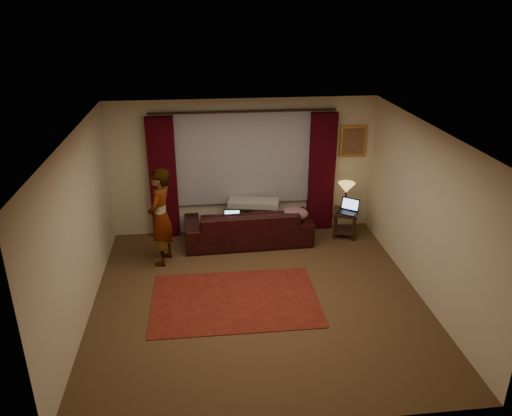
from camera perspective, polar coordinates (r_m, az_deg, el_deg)
The scene contains 20 objects.
floor at distance 7.80m, azimuth 0.27°, elevation -10.30°, with size 5.00×5.00×0.01m, color #533922.
ceiling at distance 6.73m, azimuth 0.31°, elevation 8.57°, with size 5.00×5.00×0.02m, color silver.
wall_back at distance 9.49m, azimuth -1.49°, elevation 4.69°, with size 5.00×0.02×2.60m, color beige.
wall_front at distance 5.02m, azimuth 3.73°, elevation -13.39°, with size 5.00×0.02×2.60m, color beige.
wall_left at distance 7.33m, azimuth -19.52°, elevation -2.37°, with size 0.02×5.00×2.60m, color beige.
wall_right at distance 7.84m, azimuth 18.75°, elevation -0.61°, with size 0.02×5.00×2.60m, color beige.
sheer_curtain at distance 9.37m, azimuth -1.47°, elevation 5.74°, with size 2.50×0.05×1.80m, color gray.
drape_left at distance 9.42m, azimuth -10.57°, elevation 3.39°, with size 0.50×0.14×2.30m, color #310309.
drape_right at distance 9.66m, azimuth 7.50°, elevation 4.09°, with size 0.50×0.14×2.30m, color #310309.
curtain_rod at distance 9.10m, azimuth -1.50°, elevation 10.95°, with size 0.04×0.04×3.40m, color black.
picture_frame at distance 9.73m, azimuth 11.02°, elevation 7.51°, with size 0.50×0.04×0.60m, color #BA8230.
sofa at distance 9.27m, azimuth -0.91°, elevation -1.23°, with size 2.35×1.01×0.95m, color black.
throw_blanket at distance 9.28m, azimuth -0.29°, elevation 2.04°, with size 0.94×0.38×0.11m, color #979590.
clothing_pile at distance 9.21m, azimuth 4.34°, elevation -0.71°, with size 0.53×0.41×0.23m, color #855663.
laptop_sofa at distance 9.03m, azimuth -2.74°, elevation -1.16°, with size 0.30×0.33×0.22m, color black, non-canonical shape.
area_rug at distance 7.75m, azimuth -2.40°, elevation -10.45°, with size 2.53×1.69×0.01m, color maroon.
end_table at distance 9.72m, azimuth 10.12°, elevation -1.76°, with size 0.46×0.46×0.53m, color black.
tiffany_lamp at distance 9.65m, azimuth 10.23°, elevation 1.41°, with size 0.32×0.32×0.51m, color olive, non-canonical shape.
laptop_table at distance 9.48m, azimuth 10.43°, elevation 0.15°, with size 0.35×0.38×0.25m, color black, non-canonical shape.
person at distance 8.56m, azimuth -10.85°, elevation -1.01°, with size 0.50×0.50×1.71m, color #979590.
Camera 1 is at (-0.77, -6.47, 4.27)m, focal length 35.00 mm.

